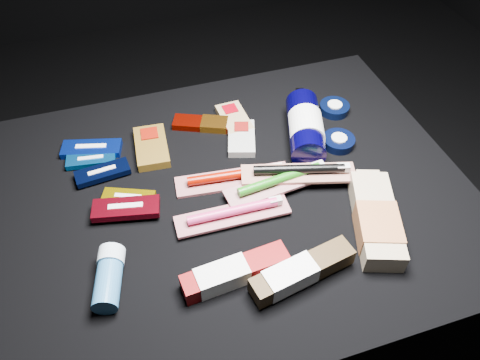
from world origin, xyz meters
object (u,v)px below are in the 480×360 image
object	(u,v)px
lotion_bottle	(305,127)
bodywash_bottle	(376,221)
deodorant_stick	(109,277)
toothpaste_carton_red	(231,274)

from	to	relation	value
lotion_bottle	bodywash_bottle	size ratio (longest dim) A/B	1.06
deodorant_stick	toothpaste_carton_red	distance (m)	0.21
bodywash_bottle	deodorant_stick	bearing A→B (deg)	-164.16
bodywash_bottle	lotion_bottle	bearing A→B (deg)	115.70
lotion_bottle	toothpaste_carton_red	size ratio (longest dim) A/B	1.24
lotion_bottle	toothpaste_carton_red	bearing A→B (deg)	-113.54
bodywash_bottle	toothpaste_carton_red	xyz separation A→B (m)	(-0.30, -0.02, -0.00)
lotion_bottle	toothpaste_carton_red	distance (m)	0.41
lotion_bottle	toothpaste_carton_red	xyz separation A→B (m)	(-0.27, -0.30, -0.02)
lotion_bottle	bodywash_bottle	bearing A→B (deg)	-65.57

